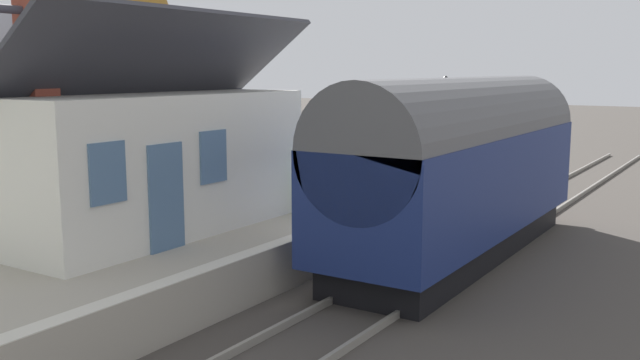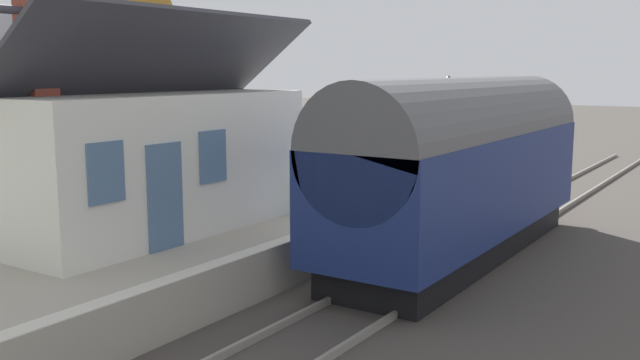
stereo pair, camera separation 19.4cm
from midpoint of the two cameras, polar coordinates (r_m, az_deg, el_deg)
The scene contains 16 objects.
ground_plane at distance 15.58m, azimuth 3.93°, elevation -7.84°, with size 160.00×160.00×0.00m, color #423D38.
platform at distance 17.45m, azimuth -6.75°, elevation -4.35°, with size 32.00×5.36×1.00m, color #A39B8C.
platform_edge_coping at distance 15.90m, azimuth 0.22°, elevation -3.73°, with size 32.00×0.36×0.02m, color beige.
rail_near at distance 14.89m, azimuth 9.47°, elevation -8.47°, with size 52.00×0.08×0.14m, color gray.
rail_far at distance 15.48m, azimuth 4.52°, elevation -7.69°, with size 52.00×0.08×0.14m, color gray.
train at distance 17.17m, azimuth 11.04°, elevation 1.18°, with size 10.51×2.73×4.32m.
station_building at distance 16.21m, azimuth -15.38°, elevation 2.01°, with size 7.62×4.57×5.57m.
bench_near_building at distance 21.47m, azimuth 3.42°, elevation 0.85°, with size 1.42×0.49×0.88m.
bench_mid_platform at distance 26.11m, azimuth 8.85°, elevation 2.20°, with size 1.41×0.46×0.88m.
planter_edge_far at distance 21.45m, azimuth -3.73°, elevation 0.78°, with size 0.60×0.60×0.86m.
planter_edge_near at distance 23.21m, azimuth 9.52°, elevation 1.37°, with size 0.52×0.52×0.86m.
planter_bench_left at distance 21.94m, azimuth 6.90°, elevation 0.83°, with size 0.56×0.56×0.82m.
planter_bench_right at distance 17.37m, azimuth -0.49°, elevation -0.94°, with size 0.74×0.74×1.00m.
lamp_post_platform at distance 23.40m, azimuth 9.87°, elevation 6.00°, with size 0.32×0.50×3.32m.
station_sign_board at distance 22.26m, azimuth 8.91°, elevation 2.89°, with size 0.96×0.06×1.57m.
tree_behind_building at distance 27.80m, azimuth -17.04°, elevation 11.62°, with size 4.77×4.78×8.60m.
Camera 1 is at (-13.16, -7.03, 4.50)m, focal length 39.37 mm.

